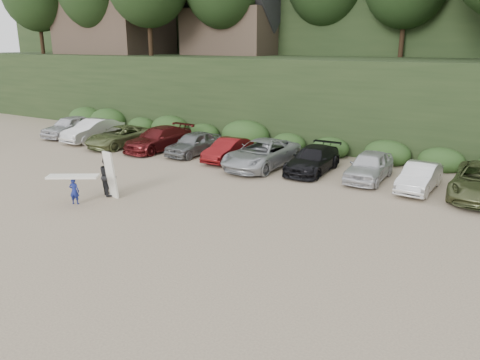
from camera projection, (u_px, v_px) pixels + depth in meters
The scene contains 4 objects.
ground at pixel (177, 224), 19.02m from camera, with size 120.00×120.00×0.00m, color tan.
parked_cars at pixel (280, 156), 27.20m from camera, with size 39.82×6.29×1.62m.
child_surfer at pixel (74, 185), 21.14m from camera, with size 2.25×1.73×1.36m.
adult_surfer at pixel (108, 176), 22.38m from camera, with size 1.41×1.10×2.27m.
Camera 1 is at (11.32, -13.89, 7.12)m, focal length 35.00 mm.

